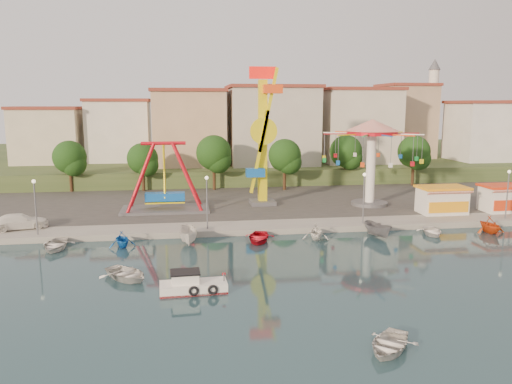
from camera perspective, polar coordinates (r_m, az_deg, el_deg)
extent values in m
plane|color=#143139|center=(38.67, 7.44, -9.34)|extent=(200.00, 200.00, 0.00)
cube|color=#9E998E|center=(98.42, -2.18, 2.73)|extent=(200.00, 100.00, 0.60)
cube|color=#4C4944|center=(66.99, 0.63, -0.44)|extent=(90.00, 28.00, 0.01)
cube|color=#384C26|center=(103.22, -2.47, 3.74)|extent=(200.00, 60.00, 3.00)
cube|color=#59595E|center=(58.69, -10.30, -1.96)|extent=(10.00, 5.00, 0.30)
cube|color=blue|center=(58.41, -10.35, -0.57)|extent=(4.50, 1.40, 1.00)
cylinder|color=red|center=(57.61, -10.54, 5.51)|extent=(5.00, 0.40, 0.40)
cube|color=#59595E|center=(61.31, 0.74, -1.19)|extent=(3.00, 3.00, 0.50)
cube|color=yellow|center=(60.32, 0.76, 5.58)|extent=(1.00, 1.00, 15.00)
cube|color=red|center=(60.25, 0.78, 13.48)|extent=(3.20, 0.50, 1.40)
cylinder|color=yellow|center=(59.44, 0.88, 6.96)|extent=(3.20, 0.50, 3.20)
cube|color=yellow|center=(59.24, 1.41, 9.32)|extent=(2.40, 0.35, 9.86)
cube|color=#F14715|center=(59.35, 1.92, 11.68)|extent=(2.20, 1.20, 1.00)
cylinder|color=#59595E|center=(62.50, 12.82, -1.27)|extent=(4.40, 4.40, 0.40)
cylinder|color=white|center=(61.82, 12.97, 2.64)|extent=(1.10, 1.10, 9.00)
cylinder|color=red|center=(61.43, 13.13, 6.62)|extent=(6.00, 6.00, 0.50)
cone|color=red|center=(61.39, 13.16, 7.46)|extent=(6.40, 6.40, 1.40)
cube|color=white|center=(59.92, 20.47, -0.97)|extent=(5.00, 3.00, 2.80)
cube|color=orange|center=(59.66, 20.56, 0.49)|extent=(5.40, 3.40, 0.25)
cube|color=red|center=(58.25, 21.33, -0.12)|extent=(5.00, 0.77, 0.43)
cube|color=white|center=(63.92, 26.54, -0.74)|extent=(5.00, 3.00, 2.80)
cube|color=red|center=(63.68, 26.64, 0.63)|extent=(5.40, 3.40, 0.25)
cylinder|color=#59595E|center=(51.05, -23.86, -1.76)|extent=(0.14, 0.14, 5.00)
cylinder|color=#59595E|center=(49.12, -5.61, -1.38)|extent=(0.14, 0.14, 5.00)
cylinder|color=#59595E|center=(52.26, 12.20, -0.87)|extent=(0.14, 0.14, 5.00)
cylinder|color=#59595E|center=(59.68, 26.78, -0.39)|extent=(0.14, 0.14, 5.00)
cylinder|color=#382314|center=(74.59, -20.39, 1.40)|extent=(0.44, 0.44, 3.60)
sphere|color=black|center=(74.22, -20.53, 3.76)|extent=(4.60, 4.60, 4.60)
cylinder|color=#382314|center=(72.38, -12.75, 1.45)|extent=(0.44, 0.44, 3.40)
sphere|color=black|center=(72.01, -12.84, 3.75)|extent=(4.35, 4.35, 4.35)
cylinder|color=#382314|center=(71.77, -4.81, 1.81)|extent=(0.44, 0.44, 3.92)
sphere|color=black|center=(71.37, -4.85, 4.49)|extent=(5.02, 5.02, 5.02)
cylinder|color=#382314|center=(71.62, 3.28, 1.70)|extent=(0.44, 0.44, 3.66)
sphere|color=black|center=(71.23, 3.30, 4.21)|extent=(4.68, 4.68, 4.68)
cylinder|color=#382314|center=(77.02, 10.16, 2.20)|extent=(0.44, 0.44, 3.80)
sphere|color=black|center=(76.65, 10.24, 4.62)|extent=(4.86, 4.86, 4.86)
cylinder|color=#382314|center=(79.06, 17.48, 2.08)|extent=(0.44, 0.44, 3.77)
sphere|color=black|center=(78.71, 17.60, 4.42)|extent=(4.83, 4.83, 4.83)
cube|color=beige|center=(84.58, -24.27, 6.54)|extent=(9.26, 9.53, 11.87)
cube|color=silver|center=(87.42, -15.59, 6.08)|extent=(12.33, 9.01, 8.63)
cube|color=tan|center=(87.20, -6.93, 7.22)|extent=(11.95, 9.28, 11.23)
cube|color=beige|center=(85.51, 2.47, 6.54)|extent=(12.59, 10.50, 9.20)
cube|color=beige|center=(92.17, 10.40, 6.65)|extent=(10.75, 9.23, 9.24)
cube|color=tan|center=(95.45, 18.43, 7.01)|extent=(12.77, 10.96, 11.21)
cube|color=silver|center=(99.89, 24.96, 7.03)|extent=(8.23, 8.98, 12.36)
cylinder|color=silver|center=(100.29, 19.45, 8.44)|extent=(1.80, 1.80, 16.00)
cylinder|color=#59595E|center=(100.32, 19.62, 11.30)|extent=(2.80, 2.80, 0.30)
cone|color=#59595E|center=(100.53, 19.75, 13.57)|extent=(2.20, 2.20, 2.00)
cube|color=white|center=(35.20, -7.16, -10.84)|extent=(4.66, 1.96, 0.82)
cube|color=red|center=(35.27, -7.15, -11.15)|extent=(4.66, 1.96, 0.15)
cube|color=white|center=(35.05, -8.10, -9.76)|extent=(1.90, 1.46, 0.82)
cube|color=black|center=(34.90, -8.12, -9.05)|extent=(2.09, 1.65, 0.11)
torus|color=black|center=(34.30, -7.14, -11.17)|extent=(0.70, 0.22, 0.70)
torus|color=black|center=(34.38, -4.96, -11.07)|extent=(0.70, 0.22, 0.70)
imported|color=silver|center=(38.46, -14.57, -9.02)|extent=(4.94, 5.05, 0.86)
imported|color=silver|center=(28.15, 14.93, -16.44)|extent=(4.29, 4.44, 0.75)
imported|color=white|center=(54.46, -25.39, -3.05)|extent=(5.66, 3.66, 1.52)
imported|color=silver|center=(48.03, -21.96, -5.62)|extent=(2.93, 4.06, 0.83)
imported|color=blue|center=(46.88, -15.08, -5.22)|extent=(3.08, 3.32, 1.44)
imported|color=silver|center=(46.48, -7.70, -4.97)|extent=(1.66, 4.23, 1.62)
imported|color=red|center=(47.05, 0.28, -5.20)|extent=(3.75, 4.58, 0.83)
imported|color=white|center=(48.05, 6.85, -4.52)|extent=(3.09, 3.38, 1.52)
imported|color=slate|center=(49.99, 13.77, -4.21)|extent=(2.38, 4.00, 1.45)
imported|color=white|center=(52.39, 19.47, -4.26)|extent=(3.10, 3.89, 0.72)
imported|color=#D64613|center=(55.37, 25.18, -3.38)|extent=(2.95, 3.37, 1.70)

